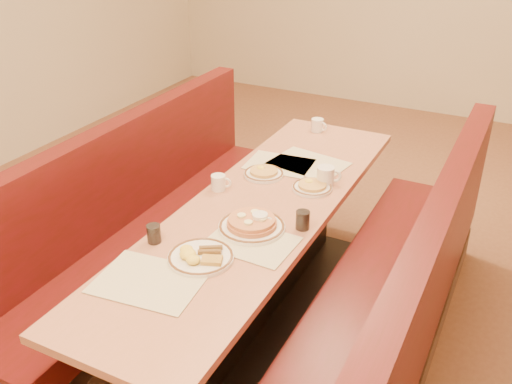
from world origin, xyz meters
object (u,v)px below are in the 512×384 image
at_px(booth_left, 149,236).
at_px(pancake_plate, 252,225).
at_px(booth_right, 392,308).
at_px(coffee_mug_a, 261,221).
at_px(diner_table, 259,267).
at_px(eggs_plate, 200,256).
at_px(coffee_mug_b, 219,182).
at_px(soda_tumbler_near, 154,234).
at_px(coffee_mug_d, 318,125).
at_px(soda_tumbler_mid, 303,220).
at_px(coffee_mug_c, 326,175).

xyz_separation_m(booth_left, pancake_plate, (0.80, -0.22, 0.41)).
height_order(booth_right, coffee_mug_a, booth_right).
distance_m(diner_table, booth_right, 0.73).
xyz_separation_m(pancake_plate, eggs_plate, (-0.09, -0.33, -0.01)).
bearing_deg(eggs_plate, coffee_mug_a, 71.29).
relative_size(booth_right, coffee_mug_b, 23.28).
height_order(diner_table, soda_tumbler_near, soda_tumbler_near).
bearing_deg(diner_table, coffee_mug_d, 95.80).
bearing_deg(soda_tumbler_mid, coffee_mug_c, 97.61).
bearing_deg(pancake_plate, booth_right, 17.95).
distance_m(diner_table, coffee_mug_d, 1.18).
relative_size(booth_left, coffee_mug_b, 23.28).
height_order(eggs_plate, coffee_mug_c, coffee_mug_c).
bearing_deg(pancake_plate, coffee_mug_d, 97.78).
bearing_deg(coffee_mug_b, pancake_plate, -60.99).
bearing_deg(coffee_mug_a, diner_table, 103.26).
height_order(pancake_plate, coffee_mug_a, coffee_mug_a).
height_order(coffee_mug_b, coffee_mug_c, coffee_mug_c).
xyz_separation_m(diner_table, soda_tumbler_near, (-0.28, -0.52, 0.42)).
distance_m(booth_right, coffee_mug_d, 1.45).
height_order(booth_left, soda_tumbler_mid, booth_left).
bearing_deg(soda_tumbler_mid, soda_tumbler_near, -143.44).
xyz_separation_m(coffee_mug_b, soda_tumbler_near, (-0.00, -0.59, 0.00)).
xyz_separation_m(booth_left, coffee_mug_a, (0.83, -0.19, 0.43)).
bearing_deg(booth_right, soda_tumbler_mid, -167.55).
bearing_deg(eggs_plate, soda_tumbler_mid, 56.23).
bearing_deg(diner_table, pancake_plate, -72.48).
xyz_separation_m(pancake_plate, soda_tumbler_mid, (0.21, 0.12, 0.02)).
relative_size(booth_right, pancake_plate, 7.84).
bearing_deg(pancake_plate, diner_table, 107.52).
height_order(eggs_plate, coffee_mug_b, coffee_mug_b).
bearing_deg(coffee_mug_d, booth_left, -108.39).
bearing_deg(coffee_mug_c, coffee_mug_a, -120.31).
height_order(coffee_mug_a, soda_tumbler_near, soda_tumbler_near).
height_order(pancake_plate, soda_tumbler_near, soda_tumbler_near).
xyz_separation_m(coffee_mug_c, soda_tumbler_near, (-0.49, -0.90, -0.01)).
xyz_separation_m(diner_table, coffee_mug_a, (0.10, -0.19, 0.42)).
xyz_separation_m(coffee_mug_a, coffee_mug_d, (-0.21, 1.29, 0.00)).
xyz_separation_m(eggs_plate, coffee_mug_a, (0.12, 0.35, 0.02)).
distance_m(eggs_plate, coffee_mug_b, 0.67).
relative_size(booth_right, coffee_mug_d, 21.86).
bearing_deg(soda_tumbler_near, soda_tumbler_mid, 36.56).
height_order(coffee_mug_a, coffee_mug_c, coffee_mug_c).
bearing_deg(coffee_mug_d, coffee_mug_a, -69.53).
distance_m(coffee_mug_a, soda_tumbler_near, 0.50).
distance_m(booth_left, soda_tumbler_mid, 1.11).
relative_size(diner_table, booth_left, 1.00).
bearing_deg(soda_tumbler_near, eggs_plate, -6.39).
bearing_deg(eggs_plate, booth_right, 35.99).
height_order(booth_right, coffee_mug_d, booth_right).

